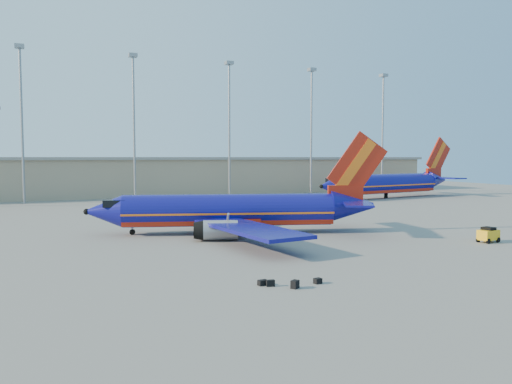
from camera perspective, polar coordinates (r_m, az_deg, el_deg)
ground at (r=59.12m, az=-1.05°, el=-4.24°), size 220.00×220.00×0.00m
terminal_building at (r=116.73m, az=-7.41°, el=1.92°), size 122.00×16.00×8.50m
light_mast_row at (r=104.14m, az=-8.30°, el=8.96°), size 101.60×1.60×28.65m
aircraft_main at (r=55.64m, az=-2.27°, el=-2.23°), size 32.79×31.05×11.44m
aircraft_second at (r=107.75m, az=15.01°, el=0.94°), size 38.26×14.93×13.02m
baggage_tug at (r=54.95m, az=25.02°, el=-4.41°), size 2.28×1.56×1.53m
luggage_pile at (r=33.40m, az=3.52°, el=-10.33°), size 4.21×2.09×0.53m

